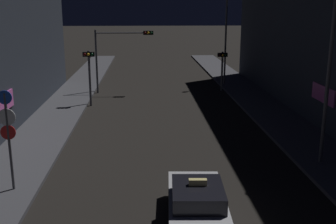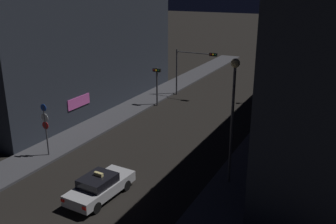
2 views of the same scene
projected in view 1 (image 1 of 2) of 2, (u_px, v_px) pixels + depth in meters
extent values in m
cube|color=#424247|center=(70.00, 100.00, 30.63)|extent=(3.09, 55.12, 0.16)
cube|color=#424247|center=(252.00, 97.00, 31.40)|extent=(3.09, 55.12, 0.16)
cube|color=#D859B2|center=(4.00, 102.00, 20.74)|extent=(0.08, 2.80, 0.90)
cube|color=#D859B2|center=(323.00, 94.00, 22.35)|extent=(0.08, 2.80, 0.90)
cube|color=#B7B7BC|center=(197.00, 207.00, 13.07)|extent=(2.04, 4.49, 0.60)
cube|color=black|center=(198.00, 194.00, 12.74)|extent=(1.69, 2.07, 0.50)
cylinder|color=black|center=(171.00, 197.00, 14.46)|extent=(0.26, 0.65, 0.64)
cylinder|color=black|center=(217.00, 197.00, 14.46)|extent=(0.26, 0.65, 0.64)
cube|color=#F4E08C|center=(198.00, 182.00, 12.75)|extent=(0.57, 0.21, 0.20)
cylinder|color=#47474C|center=(97.00, 62.00, 32.86)|extent=(0.16, 0.16, 5.04)
cylinder|color=#47474C|center=(122.00, 33.00, 32.41)|extent=(4.16, 0.10, 0.10)
cube|color=black|center=(148.00, 33.00, 32.53)|extent=(0.80, 0.28, 0.32)
sphere|color=#3F0C0C|center=(145.00, 33.00, 32.35)|extent=(0.20, 0.20, 0.20)
sphere|color=yellow|center=(148.00, 33.00, 32.36)|extent=(0.20, 0.20, 0.20)
sphere|color=#0C3319|center=(151.00, 33.00, 32.37)|extent=(0.20, 0.20, 0.20)
cylinder|color=#47474C|center=(90.00, 79.00, 28.64)|extent=(0.16, 0.16, 3.88)
cube|color=black|center=(89.00, 54.00, 28.22)|extent=(0.80, 0.28, 0.32)
sphere|color=#3F0C0C|center=(85.00, 55.00, 28.04)|extent=(0.20, 0.20, 0.20)
sphere|color=yellow|center=(88.00, 55.00, 28.05)|extent=(0.20, 0.20, 0.20)
sphere|color=#0C3319|center=(92.00, 54.00, 28.07)|extent=(0.20, 0.20, 0.20)
cylinder|color=#47474C|center=(222.00, 71.00, 33.90)|extent=(0.16, 0.16, 3.24)
cube|color=black|center=(223.00, 55.00, 33.56)|extent=(0.80, 0.28, 0.32)
sphere|color=#3F0C0C|center=(220.00, 55.00, 33.38)|extent=(0.20, 0.20, 0.20)
sphere|color=yellow|center=(223.00, 55.00, 33.39)|extent=(0.20, 0.20, 0.20)
sphere|color=#0C3319|center=(226.00, 55.00, 33.41)|extent=(0.20, 0.20, 0.20)
cylinder|color=#47474C|center=(9.00, 142.00, 14.99)|extent=(0.10, 0.10, 3.67)
cylinder|color=blue|center=(5.00, 97.00, 14.55)|extent=(0.51, 0.03, 0.51)
cylinder|color=white|center=(7.00, 117.00, 14.73)|extent=(0.63, 0.03, 0.63)
cylinder|color=red|center=(8.00, 132.00, 14.87)|extent=(0.55, 0.03, 0.55)
cylinder|color=#47474C|center=(328.00, 82.00, 17.27)|extent=(0.16, 0.16, 7.11)
cylinder|color=#47474C|center=(226.00, 42.00, 35.66)|extent=(0.16, 0.16, 7.31)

